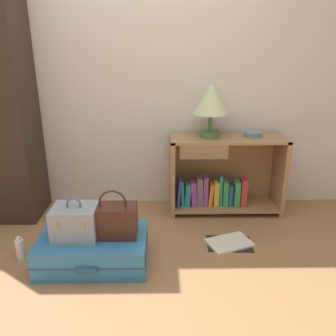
{
  "coord_description": "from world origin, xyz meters",
  "views": [
    {
      "loc": [
        0.23,
        -1.71,
        1.48
      ],
      "look_at": [
        0.27,
        0.88,
        0.55
      ],
      "focal_mm": 37.2,
      "sensor_mm": 36.0,
      "label": 1
    }
  ],
  "objects_px": {
    "bookshelf": "(222,176)",
    "bowl": "(253,134)",
    "train_case": "(75,222)",
    "table_lamp": "(211,101)",
    "bottle": "(20,249)",
    "suitcase_large": "(94,249)",
    "open_book_on_floor": "(229,243)",
    "handbag": "(113,220)"
  },
  "relations": [
    {
      "from": "bookshelf",
      "to": "open_book_on_floor",
      "type": "bearing_deg",
      "value": -92.35
    },
    {
      "from": "suitcase_large",
      "to": "bottle",
      "type": "height_order",
      "value": "suitcase_large"
    },
    {
      "from": "bookshelf",
      "to": "bottle",
      "type": "xyz_separation_m",
      "value": [
        -1.58,
        -0.77,
        -0.25
      ]
    },
    {
      "from": "bottle",
      "to": "train_case",
      "type": "bearing_deg",
      "value": -9.29
    },
    {
      "from": "bookshelf",
      "to": "table_lamp",
      "type": "distance_m",
      "value": 0.7
    },
    {
      "from": "table_lamp",
      "to": "open_book_on_floor",
      "type": "bearing_deg",
      "value": -80.17
    },
    {
      "from": "suitcase_large",
      "to": "open_book_on_floor",
      "type": "height_order",
      "value": "suitcase_large"
    },
    {
      "from": "open_book_on_floor",
      "to": "bowl",
      "type": "bearing_deg",
      "value": 65.95
    },
    {
      "from": "table_lamp",
      "to": "bottle",
      "type": "xyz_separation_m",
      "value": [
        -1.45,
        -0.77,
        -0.94
      ]
    },
    {
      "from": "bookshelf",
      "to": "suitcase_large",
      "type": "distance_m",
      "value": 1.35
    },
    {
      "from": "table_lamp",
      "to": "open_book_on_floor",
      "type": "relative_size",
      "value": 1.19
    },
    {
      "from": "bookshelf",
      "to": "bowl",
      "type": "xyz_separation_m",
      "value": [
        0.25,
        0.02,
        0.39
      ]
    },
    {
      "from": "open_book_on_floor",
      "to": "bottle",
      "type": "bearing_deg",
      "value": -173.96
    },
    {
      "from": "bowl",
      "to": "train_case",
      "type": "height_order",
      "value": "bowl"
    },
    {
      "from": "bookshelf",
      "to": "train_case",
      "type": "xyz_separation_m",
      "value": [
        -1.14,
        -0.85,
        -0.0
      ]
    },
    {
      "from": "table_lamp",
      "to": "train_case",
      "type": "distance_m",
      "value": 1.49
    },
    {
      "from": "train_case",
      "to": "open_book_on_floor",
      "type": "relative_size",
      "value": 0.77
    },
    {
      "from": "suitcase_large",
      "to": "handbag",
      "type": "bearing_deg",
      "value": 1.41
    },
    {
      "from": "table_lamp",
      "to": "open_book_on_floor",
      "type": "distance_m",
      "value": 1.19
    },
    {
      "from": "bookshelf",
      "to": "suitcase_large",
      "type": "xyz_separation_m",
      "value": [
        -1.04,
        -0.83,
        -0.22
      ]
    },
    {
      "from": "bookshelf",
      "to": "suitcase_large",
      "type": "height_order",
      "value": "bookshelf"
    },
    {
      "from": "table_lamp",
      "to": "suitcase_large",
      "type": "relative_size",
      "value": 0.62
    },
    {
      "from": "suitcase_large",
      "to": "train_case",
      "type": "height_order",
      "value": "train_case"
    },
    {
      "from": "open_book_on_floor",
      "to": "train_case",
      "type": "bearing_deg",
      "value": -168.05
    },
    {
      "from": "bookshelf",
      "to": "bottle",
      "type": "height_order",
      "value": "bookshelf"
    },
    {
      "from": "table_lamp",
      "to": "train_case",
      "type": "height_order",
      "value": "table_lamp"
    },
    {
      "from": "table_lamp",
      "to": "bottle",
      "type": "distance_m",
      "value": 1.89
    },
    {
      "from": "bookshelf",
      "to": "bottle",
      "type": "distance_m",
      "value": 1.78
    },
    {
      "from": "bowl",
      "to": "train_case",
      "type": "relative_size",
      "value": 0.51
    },
    {
      "from": "bookshelf",
      "to": "train_case",
      "type": "distance_m",
      "value": 1.42
    },
    {
      "from": "suitcase_large",
      "to": "handbag",
      "type": "height_order",
      "value": "handbag"
    },
    {
      "from": "table_lamp",
      "to": "suitcase_large",
      "type": "distance_m",
      "value": 1.53
    },
    {
      "from": "table_lamp",
      "to": "bowl",
      "type": "bearing_deg",
      "value": 2.47
    },
    {
      "from": "table_lamp",
      "to": "bowl",
      "type": "relative_size",
      "value": 3.05
    },
    {
      "from": "bowl",
      "to": "handbag",
      "type": "xyz_separation_m",
      "value": [
        -1.14,
        -0.85,
        -0.39
      ]
    },
    {
      "from": "suitcase_large",
      "to": "open_book_on_floor",
      "type": "relative_size",
      "value": 1.93
    },
    {
      "from": "bookshelf",
      "to": "table_lamp",
      "type": "relative_size",
      "value": 2.19
    },
    {
      "from": "train_case",
      "to": "handbag",
      "type": "height_order",
      "value": "handbag"
    },
    {
      "from": "handbag",
      "to": "bottle",
      "type": "relative_size",
      "value": 1.99
    },
    {
      "from": "handbag",
      "to": "bottle",
      "type": "distance_m",
      "value": 0.74
    },
    {
      "from": "train_case",
      "to": "open_book_on_floor",
      "type": "xyz_separation_m",
      "value": [
        1.12,
        0.24,
        -0.32
      ]
    },
    {
      "from": "bookshelf",
      "to": "bowl",
      "type": "bearing_deg",
      "value": 3.61
    }
  ]
}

